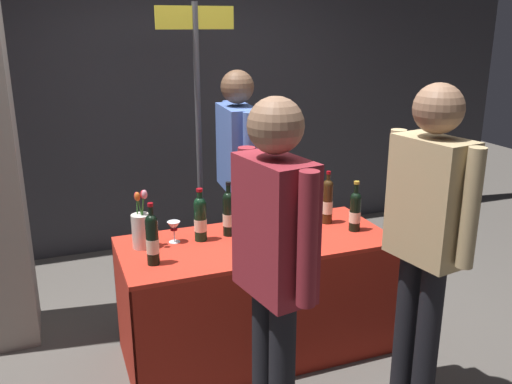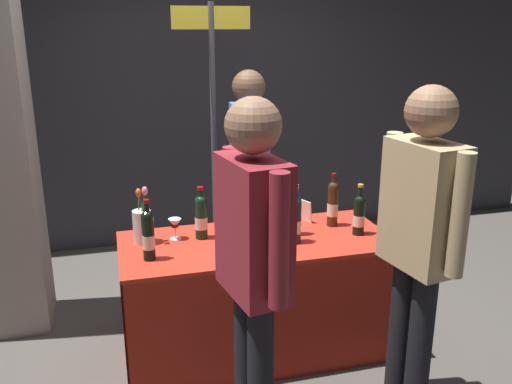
{
  "view_description": "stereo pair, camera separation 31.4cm",
  "coord_description": "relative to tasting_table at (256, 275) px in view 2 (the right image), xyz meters",
  "views": [
    {
      "loc": [
        -1.09,
        -2.85,
        2.0
      ],
      "look_at": [
        0.0,
        0.0,
        1.05
      ],
      "focal_mm": 38.5,
      "sensor_mm": 36.0,
      "label": 1
    },
    {
      "loc": [
        -0.79,
        -2.95,
        2.0
      ],
      "look_at": [
        0.0,
        0.0,
        1.05
      ],
      "focal_mm": 38.5,
      "sensor_mm": 36.0,
      "label": 2
    }
  ],
  "objects": [
    {
      "name": "ground_plane",
      "position": [
        0.0,
        0.0,
        -0.52
      ],
      "size": [
        12.0,
        12.0,
        0.0
      ],
      "primitive_type": "plane",
      "color": "#514C47"
    },
    {
      "name": "back_partition",
      "position": [
        0.0,
        2.03,
        0.91
      ],
      "size": [
        6.99,
        0.12,
        2.86
      ],
      "primitive_type": "cube",
      "color": "#2D2D33",
      "rests_on": "ground_plane"
    },
    {
      "name": "tasting_table",
      "position": [
        0.0,
        0.0,
        0.0
      ],
      "size": [
        1.61,
        0.71,
        0.75
      ],
      "color": "red",
      "rests_on": "ground_plane"
    },
    {
      "name": "featured_wine_bottle",
      "position": [
        0.63,
        -0.07,
        0.36
      ],
      "size": [
        0.07,
        0.07,
        0.32
      ],
      "color": "black",
      "rests_on": "tasting_table"
    },
    {
      "name": "display_bottle_0",
      "position": [
        0.07,
        -0.04,
        0.37
      ],
      "size": [
        0.08,
        0.08,
        0.33
      ],
      "color": "black",
      "rests_on": "tasting_table"
    },
    {
      "name": "display_bottle_1",
      "position": [
        0.25,
        0.02,
        0.37
      ],
      "size": [
        0.07,
        0.07,
        0.32
      ],
      "color": "#192333",
      "rests_on": "tasting_table"
    },
    {
      "name": "display_bottle_2",
      "position": [
        0.21,
        -0.1,
        0.38
      ],
      "size": [
        0.08,
        0.08,
        0.34
      ],
      "color": "#192333",
      "rests_on": "tasting_table"
    },
    {
      "name": "display_bottle_3",
      "position": [
        -0.13,
        0.13,
        0.37
      ],
      "size": [
        0.07,
        0.07,
        0.34
      ],
      "color": "black",
      "rests_on": "tasting_table"
    },
    {
      "name": "display_bottle_4",
      "position": [
        0.53,
        0.11,
        0.38
      ],
      "size": [
        0.07,
        0.07,
        0.35
      ],
      "color": "#38230F",
      "rests_on": "tasting_table"
    },
    {
      "name": "display_bottle_5",
      "position": [
        -0.31,
        0.11,
        0.37
      ],
      "size": [
        0.08,
        0.08,
        0.32
      ],
      "color": "black",
      "rests_on": "tasting_table"
    },
    {
      "name": "display_bottle_6",
      "position": [
        -0.64,
        -0.12,
        0.38
      ],
      "size": [
        0.07,
        0.07,
        0.35
      ],
      "color": "black",
      "rests_on": "tasting_table"
    },
    {
      "name": "display_bottle_7",
      "position": [
        0.03,
        0.15,
        0.36
      ],
      "size": [
        0.08,
        0.08,
        0.31
      ],
      "color": "#192333",
      "rests_on": "tasting_table"
    },
    {
      "name": "wine_glass_near_vendor",
      "position": [
        -0.46,
        0.14,
        0.33
      ],
      "size": [
        0.08,
        0.08,
        0.13
      ],
      "color": "silver",
      "rests_on": "tasting_table"
    },
    {
      "name": "wine_glass_mid",
      "position": [
        -0.09,
        0.03,
        0.32
      ],
      "size": [
        0.07,
        0.07,
        0.13
      ],
      "color": "silver",
      "rests_on": "tasting_table"
    },
    {
      "name": "flower_vase",
      "position": [
        -0.66,
        0.13,
        0.35
      ],
      "size": [
        0.11,
        0.11,
        0.35
      ],
      "color": "silver",
      "rests_on": "tasting_table"
    },
    {
      "name": "brochure_stand",
      "position": [
        0.39,
        0.24,
        0.3
      ],
      "size": [
        0.08,
        0.14,
        0.14
      ],
      "primitive_type": "cube",
      "rotation": [
        -0.1,
        0.0,
        1.97
      ],
      "color": "silver",
      "rests_on": "tasting_table"
    },
    {
      "name": "vendor_presenter",
      "position": [
        0.15,
        0.75,
        0.51
      ],
      "size": [
        0.24,
        0.63,
        1.69
      ],
      "rotation": [
        0.0,
        0.0,
        -1.63
      ],
      "color": "black",
      "rests_on": "ground_plane"
    },
    {
      "name": "taster_foreground_right",
      "position": [
        -0.24,
        -0.84,
        0.51
      ],
      "size": [
        0.27,
        0.54,
        1.72
      ],
      "rotation": [
        0.0,
        0.0,
        1.75
      ],
      "color": "black",
      "rests_on": "ground_plane"
    },
    {
      "name": "taster_foreground_left",
      "position": [
        0.6,
        -0.8,
        0.53
      ],
      "size": [
        0.27,
        0.55,
        1.73
      ],
      "rotation": [
        0.0,
        0.0,
        1.74
      ],
      "color": "black",
      "rests_on": "ground_plane"
    },
    {
      "name": "booth_signpost",
      "position": [
        -0.03,
        1.15,
        0.81
      ],
      "size": [
        0.58,
        0.04,
        2.14
      ],
      "color": "#47474C",
      "rests_on": "ground_plane"
    }
  ]
}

